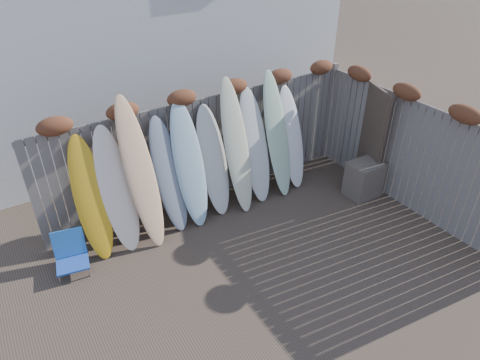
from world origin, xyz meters
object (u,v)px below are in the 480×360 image
wooden_crate (364,179)px  surfboard_0 (91,199)px  lattice_panel (365,133)px  beach_chair (71,253)px

wooden_crate → surfboard_0: size_ratio=0.34×
lattice_panel → wooden_crate: bearing=-110.2°
beach_chair → wooden_crate: bearing=-9.9°
wooden_crate → surfboard_0: 4.94m
beach_chair → surfboard_0: size_ratio=0.31×
wooden_crate → surfboard_0: (-4.77, 1.14, 0.63)m
beach_chair → wooden_crate: 5.35m
lattice_panel → surfboard_0: (-5.18, 0.63, -0.03)m
beach_chair → lattice_panel: 5.74m
wooden_crate → beach_chair: bearing=170.1°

